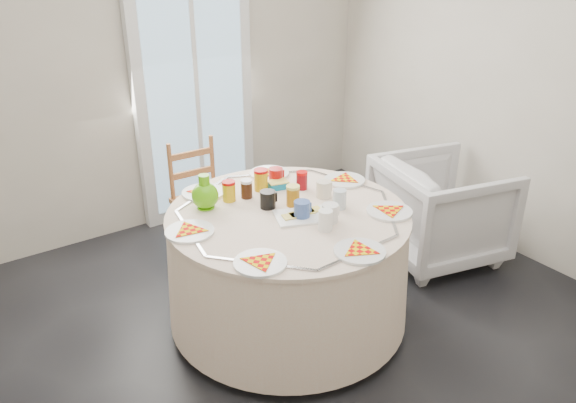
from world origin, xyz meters
TOP-DOWN VIEW (x-y plane):
  - floor at (0.00, 0.00)m, footprint 4.00×4.00m
  - wall_back at (0.00, 2.00)m, footprint 4.00×0.02m
  - wall_right at (2.00, 0.00)m, footprint 0.02×4.00m
  - glass_door at (0.40, 1.95)m, footprint 1.00×0.08m
  - table at (0.13, 0.29)m, footprint 1.41×1.41m
  - wooden_chair at (0.09, 1.29)m, footprint 0.39×0.37m
  - armchair at (1.47, 0.29)m, footprint 0.90×0.94m
  - place_settings at (0.13, 0.29)m, footprint 1.70×1.70m
  - jar_cluster at (0.15, 0.56)m, footprint 0.55×0.35m
  - butter_tub at (0.27, 0.60)m, footprint 0.14×0.11m
  - green_pitcher at (-0.22, 0.60)m, footprint 0.18×0.18m
  - cheese_platter at (0.17, 0.19)m, footprint 0.37×0.31m
  - mugs_glasses at (0.25, 0.28)m, footprint 0.84×0.84m

SIDE VIEW (x-z plane):
  - floor at x=0.00m, z-range 0.00..0.00m
  - table at x=0.13m, z-range 0.02..0.73m
  - armchair at x=1.47m, z-range -0.02..0.80m
  - wooden_chair at x=0.09m, z-range 0.04..0.90m
  - place_settings at x=0.13m, z-range 0.76..0.78m
  - cheese_platter at x=0.17m, z-range 0.75..0.79m
  - butter_tub at x=0.27m, z-range 0.76..0.81m
  - mugs_glasses at x=0.25m, z-range 0.75..0.87m
  - jar_cluster at x=0.15m, z-range 0.74..0.90m
  - green_pitcher at x=-0.22m, z-range 0.77..0.97m
  - glass_door at x=0.40m, z-range 0.00..2.10m
  - wall_back at x=0.00m, z-range 0.00..2.60m
  - wall_right at x=2.00m, z-range 0.00..2.60m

